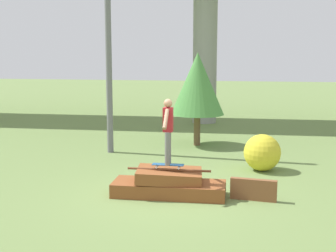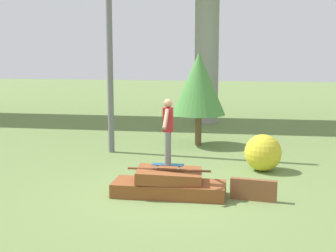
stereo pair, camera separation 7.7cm
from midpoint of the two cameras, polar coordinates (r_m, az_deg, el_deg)
The scene contains 8 objects.
ground_plane at distance 11.11m, azimuth -0.09°, elevation -8.47°, with size 80.00×80.00×0.00m, color olive.
scrap_pile at distance 11.06m, azimuth -0.07°, elevation -7.09°, with size 2.64×1.17×0.65m.
scrap_plank_loose at distance 10.88m, azimuth 10.17°, elevation -7.65°, with size 1.06×0.29×0.49m.
skateboard at distance 10.97m, azimuth -0.20°, elevation -4.76°, with size 0.75×0.21×0.09m.
skater at distance 10.78m, azimuth -0.20°, elevation -0.15°, with size 0.22×1.08×1.54m.
utility_pole at distance 15.40m, azimuth -7.47°, elevation 12.03°, with size 1.30×0.20×8.03m.
tree_behind_left at distance 16.50m, azimuth 3.48°, elevation 5.15°, with size 1.89×1.89×3.29m.
bush_yellow_flowering at distance 13.45m, azimuth 11.25°, elevation -3.20°, with size 1.04×1.04×1.04m.
Camera 1 is at (1.56, -10.46, 3.41)m, focal length 50.00 mm.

